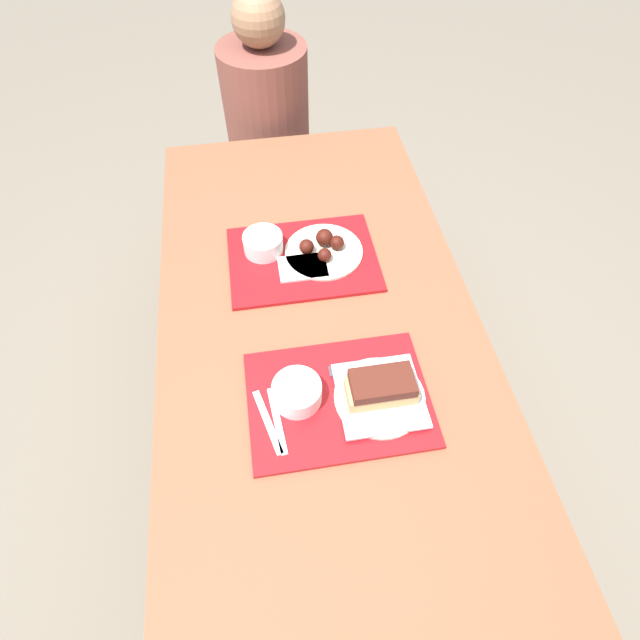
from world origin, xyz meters
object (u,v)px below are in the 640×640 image
(tray_near, at_px, (338,399))
(tray_far, at_px, (303,259))
(bowl_coleslaw_far, at_px, (263,242))
(bowl_coleslaw_near, at_px, (297,392))
(person_seated_across, at_px, (266,106))
(wings_plate_far, at_px, (324,248))
(brisket_sandwich_plate, at_px, (381,391))

(tray_near, distance_m, tray_far, 0.47)
(tray_near, xyz_separation_m, tray_far, (-0.02, 0.47, 0.00))
(tray_far, distance_m, bowl_coleslaw_far, 0.13)
(tray_far, height_order, bowl_coleslaw_near, bowl_coleslaw_near)
(person_seated_across, bearing_deg, bowl_coleslaw_far, -95.79)
(tray_near, relative_size, bowl_coleslaw_far, 3.71)
(bowl_coleslaw_far, bearing_deg, bowl_coleslaw_near, -86.18)
(bowl_coleslaw_far, relative_size, wings_plate_far, 0.51)
(brisket_sandwich_plate, relative_size, bowl_coleslaw_far, 1.86)
(bowl_coleslaw_near, distance_m, wings_plate_far, 0.49)
(bowl_coleslaw_near, bearing_deg, brisket_sandwich_plate, -8.81)
(brisket_sandwich_plate, xyz_separation_m, wings_plate_far, (-0.05, 0.50, -0.01))
(tray_near, bearing_deg, bowl_coleslaw_near, 171.55)
(wings_plate_far, bearing_deg, tray_far, -167.43)
(tray_far, distance_m, wings_plate_far, 0.07)
(tray_near, xyz_separation_m, wings_plate_far, (0.04, 0.48, 0.02))
(tray_near, bearing_deg, wings_plate_far, 84.88)
(brisket_sandwich_plate, xyz_separation_m, person_seated_across, (-0.14, 1.34, -0.04))
(brisket_sandwich_plate, bearing_deg, bowl_coleslaw_far, 112.94)
(person_seated_across, bearing_deg, tray_far, -88.16)
(wings_plate_far, height_order, person_seated_across, person_seated_across)
(tray_near, xyz_separation_m, brisket_sandwich_plate, (0.10, -0.02, 0.04))
(brisket_sandwich_plate, bearing_deg, tray_far, 103.49)
(tray_far, xyz_separation_m, wings_plate_far, (0.06, 0.01, 0.02))
(tray_near, distance_m, person_seated_across, 1.33)
(wings_plate_far, bearing_deg, bowl_coleslaw_far, 168.54)
(bowl_coleslaw_far, bearing_deg, brisket_sandwich_plate, -67.06)
(brisket_sandwich_plate, height_order, wings_plate_far, brisket_sandwich_plate)
(tray_far, relative_size, person_seated_across, 0.60)
(bowl_coleslaw_near, bearing_deg, wings_plate_far, 73.40)
(tray_near, height_order, wings_plate_far, wings_plate_far)
(bowl_coleslaw_far, xyz_separation_m, wings_plate_far, (0.17, -0.04, -0.01))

